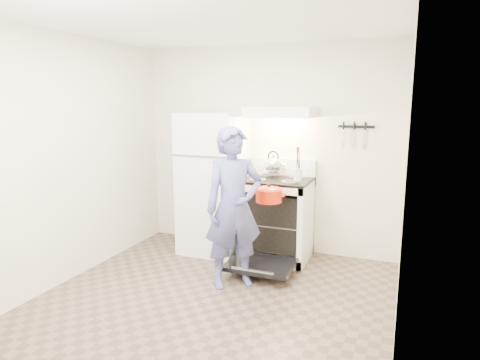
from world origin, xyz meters
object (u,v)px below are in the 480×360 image
at_px(refrigerator, 213,183).
at_px(dutch_oven, 269,196).
at_px(person, 234,208).
at_px(tea_kettle, 273,164).
at_px(stove_body, 277,220).

xyz_separation_m(refrigerator, dutch_oven, (0.87, -0.49, 0.01)).
xyz_separation_m(refrigerator, person, (0.63, -0.87, -0.05)).
distance_m(refrigerator, tea_kettle, 0.78).
xyz_separation_m(stove_body, person, (-0.18, -0.90, 0.34)).
bearing_deg(dutch_oven, refrigerator, 150.39).
bearing_deg(tea_kettle, stove_body, -49.42).
distance_m(stove_body, tea_kettle, 0.66).
bearing_deg(person, stove_body, 39.88).
height_order(refrigerator, tea_kettle, refrigerator).
bearing_deg(stove_body, dutch_oven, -83.35).
bearing_deg(dutch_oven, stove_body, 96.65).
height_order(refrigerator, stove_body, refrigerator).
bearing_deg(refrigerator, person, -54.09).
xyz_separation_m(tea_kettle, person, (-0.09, -0.99, -0.30)).
distance_m(refrigerator, person, 1.08).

